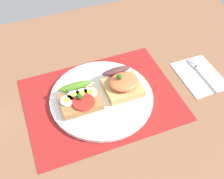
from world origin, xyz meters
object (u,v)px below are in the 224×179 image
at_px(sandwich_egg_tomato, 79,99).
at_px(sandwich_salmon, 122,84).
at_px(fork, 201,73).
at_px(napkin, 200,75).
at_px(plate, 102,98).

distance_m(sandwich_egg_tomato, sandwich_salmon, 0.12).
bearing_deg(fork, napkin, -169.69).
xyz_separation_m(sandwich_egg_tomato, sandwich_salmon, (0.12, 0.00, 0.01)).
xyz_separation_m(sandwich_egg_tomato, fork, (0.36, -0.02, -0.02)).
bearing_deg(fork, sandwich_egg_tomato, 177.09).
relative_size(plate, sandwich_salmon, 2.72).
height_order(sandwich_egg_tomato, napkin, sandwich_egg_tomato).
bearing_deg(sandwich_egg_tomato, napkin, -3.12).
xyz_separation_m(napkin, fork, (0.01, 0.00, 0.00)).
bearing_deg(sandwich_egg_tomato, plate, -0.73).
bearing_deg(fork, plate, 176.66).
bearing_deg(sandwich_salmon, plate, -175.17).
distance_m(plate, sandwich_egg_tomato, 0.06).
distance_m(sandwich_egg_tomato, napkin, 0.36).
relative_size(plate, napkin, 1.86).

